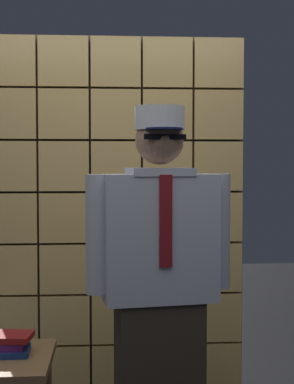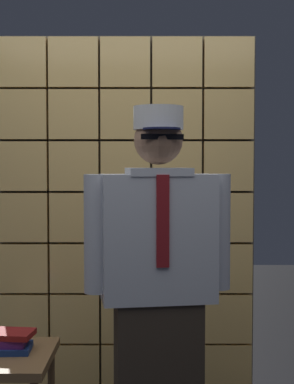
% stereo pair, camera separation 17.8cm
% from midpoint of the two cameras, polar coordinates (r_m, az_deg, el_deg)
% --- Properties ---
extents(glass_block_wall, '(1.61, 0.10, 2.25)m').
position_cam_midpoint_polar(glass_block_wall, '(3.64, -4.44, -2.46)').
color(glass_block_wall, '#F2C672').
rests_on(glass_block_wall, ground).
extents(standing_person, '(0.68, 0.32, 1.69)m').
position_cam_midpoint_polar(standing_person, '(2.69, -0.69, -9.11)').
color(standing_person, '#382D23').
rests_on(standing_person, ground).
extents(book_stack, '(0.26, 0.19, 0.09)m').
position_cam_midpoint_polar(book_stack, '(2.89, -15.50, -14.13)').
color(book_stack, navy).
rests_on(book_stack, side_table).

